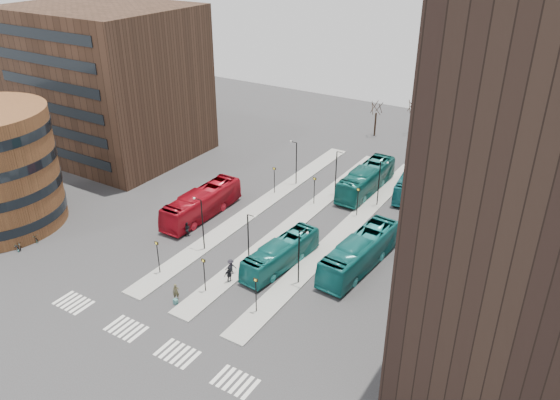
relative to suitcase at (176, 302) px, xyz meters
The scene contains 22 objects.
ground 9.03m from the suitcase, 92.39° to the right, with size 160.00×160.00×0.00m, color #2E2E30.
island_left 21.43m from the suitcase, 101.79° to the left, with size 2.50×45.00×0.15m, color gray.
island_mid 21.04m from the suitcase, 85.58° to the left, with size 2.50×45.00×0.15m, color gray.
island_right 22.32m from the suitcase, 70.03° to the left, with size 2.50×45.00×0.15m, color gray.
suitcase is the anchor object (origin of this frame).
red_bus 17.52m from the suitcase, 120.78° to the left, with size 2.92×12.50×3.48m, color #A00C19.
teal_bus_a 11.95m from the suitcase, 64.73° to the left, with size 2.50×10.70×2.98m, color #156967.
teal_bus_b 32.53m from the suitcase, 80.73° to the left, with size 2.99×12.77×3.56m, color #125A56.
teal_bus_c 19.28m from the suitcase, 50.89° to the left, with size 2.98×12.73×3.55m, color #156C6C.
teal_bus_d 36.62m from the suitcase, 73.16° to the left, with size 2.68×11.44×3.19m, color #15626A.
traveller 0.94m from the suitcase, 124.59° to the left, with size 0.62×0.41×1.70m, color #48442B.
commuter_a 12.83m from the suitcase, 125.77° to the left, with size 0.84×0.65×1.72m, color black.
commuter_b 5.96m from the suitcase, 67.49° to the left, with size 1.10×0.46×1.87m, color black.
commuter_c 6.92m from the suitcase, 77.03° to the left, with size 1.16×0.66×1.79m, color black.
bicycle_near 21.48m from the suitcase, behind, with size 0.55×1.59×0.83m, color gray.
bicycle_mid 21.44m from the suitcase, behind, with size 0.46×1.62×0.97m, color gray.
bicycle_far 21.38m from the suitcase, behind, with size 0.60×1.71×0.90m, color gray.
crosswalk_stripes 5.21m from the suitcase, 74.71° to the right, with size 22.35×2.40×0.01m.
office_block 43.82m from the suitcase, 144.02° to the left, with size 25.00×20.12×22.00m.
sign_poles 14.19m from the suitcase, 85.00° to the left, with size 12.45×22.12×3.65m.
lamp_posts 19.40m from the suitcase, 83.21° to the left, with size 14.04×20.24×6.12m.
bare_trees 53.75m from the suitcase, 87.56° to the left, with size 10.97×8.14×5.90m.
Camera 1 is at (30.81, -21.13, 32.12)m, focal length 35.00 mm.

